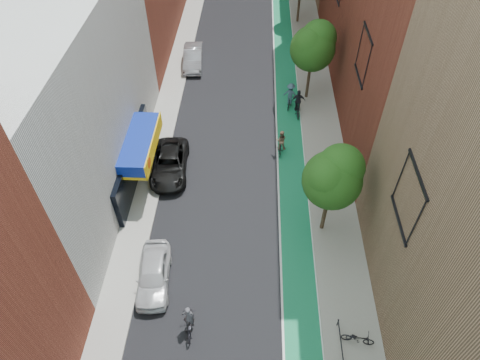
# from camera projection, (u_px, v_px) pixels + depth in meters

# --- Properties ---
(bike_lane) EXTENTS (2.00, 68.00, 0.01)m
(bike_lane) POSITION_uv_depth(u_px,v_px,m) (286.00, 84.00, 37.92)
(bike_lane) COLOR #157843
(bike_lane) RESTS_ON ground
(sidewalk_left) EXTENTS (2.00, 68.00, 0.15)m
(sidewalk_left) POSITION_uv_depth(u_px,v_px,m) (174.00, 81.00, 38.14)
(sidewalk_left) COLOR gray
(sidewalk_left) RESTS_ON ground
(sidewalk_right) EXTENTS (3.00, 68.00, 0.15)m
(sidewalk_right) POSITION_uv_depth(u_px,v_px,m) (315.00, 84.00, 37.80)
(sidewalk_right) COLOR gray
(sidewalk_right) RESTS_ON ground
(building_left_white) EXTENTS (8.00, 20.00, 12.00)m
(building_left_white) POSITION_uv_depth(u_px,v_px,m) (52.00, 106.00, 25.68)
(building_left_white) COLOR silver
(building_left_white) RESTS_ON ground
(tree_near) EXTENTS (3.40, 3.36, 6.42)m
(tree_near) POSITION_uv_depth(u_px,v_px,m) (334.00, 176.00, 23.44)
(tree_near) COLOR #332619
(tree_near) RESTS_ON ground
(tree_mid) EXTENTS (3.55, 3.53, 6.74)m
(tree_mid) POSITION_uv_depth(u_px,v_px,m) (314.00, 45.00, 32.99)
(tree_mid) COLOR #332619
(tree_mid) RESTS_ON ground
(parked_car_white) EXTENTS (2.12, 4.48, 1.48)m
(parked_car_white) POSITION_uv_depth(u_px,v_px,m) (153.00, 274.00, 23.66)
(parked_car_white) COLOR silver
(parked_car_white) RESTS_ON ground
(parked_car_black) EXTENTS (2.72, 5.36, 1.45)m
(parked_car_black) POSITION_uv_depth(u_px,v_px,m) (170.00, 164.00, 29.81)
(parked_car_black) COLOR black
(parked_car_black) RESTS_ON ground
(parked_car_silver) EXTENTS (2.00, 4.89, 1.58)m
(parked_car_silver) POSITION_uv_depth(u_px,v_px,m) (193.00, 57.00, 39.62)
(parked_car_silver) COLOR #9B9EA4
(parked_car_silver) RESTS_ON ground
(cyclist_lead) EXTENTS (0.81, 1.95, 2.04)m
(cyclist_lead) POSITION_uv_depth(u_px,v_px,m) (189.00, 323.00, 21.76)
(cyclist_lead) COLOR black
(cyclist_lead) RESTS_ON ground
(cyclist_lane_near) EXTENTS (0.82, 1.53, 1.95)m
(cyclist_lane_near) POSITION_uv_depth(u_px,v_px,m) (281.00, 144.00, 31.11)
(cyclist_lane_near) COLOR black
(cyclist_lane_near) RESTS_ON ground
(cyclist_lane_mid) EXTENTS (1.12, 1.85, 2.23)m
(cyclist_lane_mid) POSITION_uv_depth(u_px,v_px,m) (298.00, 106.00, 34.31)
(cyclist_lane_mid) COLOR black
(cyclist_lane_mid) RESTS_ON ground
(cyclist_lane_far) EXTENTS (1.32, 1.58, 2.19)m
(cyclist_lane_far) POSITION_uv_depth(u_px,v_px,m) (290.00, 96.00, 34.89)
(cyclist_lane_far) COLOR black
(cyclist_lane_far) RESTS_ON ground
(parked_bike_near) EXTENTS (1.73, 0.85, 0.87)m
(parked_bike_near) POSITION_uv_depth(u_px,v_px,m) (358.00, 338.00, 21.29)
(parked_bike_near) COLOR black
(parked_bike_near) RESTS_ON sidewalk_right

